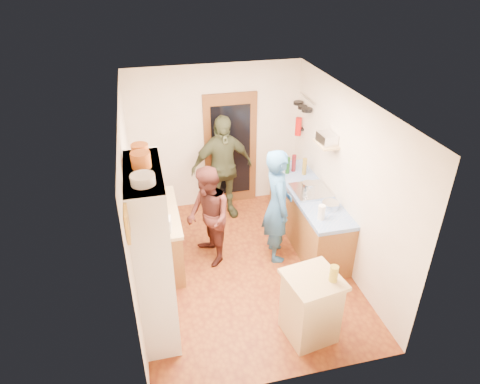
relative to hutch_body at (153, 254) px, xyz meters
name	(u,v)px	position (x,y,z in m)	size (l,w,h in m)	color
floor	(243,267)	(1.30, 0.80, -1.11)	(3.00, 4.00, 0.02)	brown
ceiling	(244,100)	(1.30, 0.80, 1.51)	(3.00, 4.00, 0.02)	silver
wall_back	(216,138)	(1.30, 2.81, 0.20)	(3.00, 0.02, 2.60)	silver
wall_front	(294,294)	(1.30, -1.21, 0.20)	(3.00, 0.02, 2.60)	silver
wall_left	(131,207)	(-0.21, 0.80, 0.20)	(0.02, 4.00, 2.60)	silver
wall_right	(345,181)	(2.81, 0.80, 0.20)	(0.02, 4.00, 2.60)	silver
door_frame	(231,150)	(1.55, 2.77, -0.05)	(0.95, 0.06, 2.10)	brown
door_glass	(231,151)	(1.55, 2.74, -0.05)	(0.70, 0.02, 1.70)	black
hutch_body	(153,254)	(0.00, 0.00, 0.00)	(0.40, 1.20, 2.20)	white
hutch_top_shelf	(142,172)	(0.00, 0.00, 1.08)	(0.40, 1.14, 0.04)	white
plate_stack	(143,179)	(0.00, -0.30, 1.15)	(0.24, 0.24, 0.10)	white
orange_pot_a	(141,160)	(0.00, 0.09, 1.18)	(0.21, 0.21, 0.17)	orange
orange_pot_b	(140,152)	(0.00, 0.30, 1.18)	(0.19, 0.19, 0.17)	orange
left_counter_base	(159,238)	(0.10, 1.25, -0.68)	(0.60, 1.40, 0.85)	brown
left_counter_top	(156,213)	(0.10, 1.25, -0.23)	(0.64, 1.44, 0.05)	#DAC087
toaster	(161,225)	(0.15, 0.75, -0.10)	(0.26, 0.17, 0.20)	white
kettle	(152,211)	(0.05, 1.14, -0.10)	(0.17, 0.17, 0.19)	white
orange_bowl	(160,202)	(0.18, 1.43, -0.16)	(0.19, 0.19, 0.08)	orange
chopping_board	(155,194)	(0.12, 1.74, -0.19)	(0.30, 0.22, 0.03)	#DAC087
right_counter_base	(307,216)	(2.50, 1.30, -0.68)	(0.60, 2.20, 0.84)	brown
right_counter_top	(310,192)	(2.50, 1.30, -0.23)	(0.62, 2.22, 0.06)	blue
hob	(311,191)	(2.50, 1.26, -0.18)	(0.55, 0.58, 0.04)	silver
pot_on_hob	(309,187)	(2.45, 1.24, -0.09)	(0.21, 0.21, 0.14)	silver
bottle_a	(288,165)	(2.35, 1.95, -0.05)	(0.07, 0.07, 0.29)	#143F14
bottle_b	(294,163)	(2.48, 2.01, -0.05)	(0.07, 0.07, 0.30)	#591419
bottle_c	(304,167)	(2.61, 1.85, -0.05)	(0.07, 0.07, 0.29)	olive
paper_towel	(321,212)	(2.35, 0.51, -0.09)	(0.10, 0.10, 0.22)	white
mixing_bowl	(330,205)	(2.60, 0.75, -0.15)	(0.25, 0.25, 0.10)	silver
island_base	(310,308)	(1.78, -0.64, -0.67)	(0.55, 0.55, 0.86)	#DAC087
island_top	(314,280)	(1.78, -0.64, -0.22)	(0.62, 0.62, 0.05)	#DAC087
cutting_board	(308,277)	(1.72, -0.60, -0.21)	(0.35, 0.28, 0.02)	white
oil_jar	(334,274)	(1.98, -0.73, -0.09)	(0.10, 0.10, 0.20)	#AD9E2D
pan_rail	(307,99)	(2.76, 2.33, 0.95)	(0.02, 0.02, 0.65)	silver
pan_hang_a	(307,110)	(2.70, 2.15, 0.82)	(0.18, 0.18, 0.05)	black
pan_hang_b	(303,107)	(2.70, 2.35, 0.80)	(0.16, 0.16, 0.05)	black
pan_hang_c	(298,103)	(2.70, 2.55, 0.81)	(0.17, 0.17, 0.05)	black
wall_shelf	(326,144)	(2.67, 1.25, 0.60)	(0.26, 0.42, 0.03)	#DAC087
radio	(327,138)	(2.67, 1.25, 0.69)	(0.22, 0.30, 0.15)	silver
ext_bracket	(301,129)	(2.77, 2.50, 0.35)	(0.06, 0.10, 0.04)	black
fire_extinguisher	(298,127)	(2.71, 2.50, 0.40)	(0.11, 0.11, 0.32)	red
picture_frame	(127,224)	(-0.18, -0.75, 0.95)	(0.03, 0.25, 0.30)	gold
person_hob	(280,206)	(1.90, 0.96, -0.20)	(0.66, 0.43, 1.80)	#295A93
person_left	(209,215)	(0.86, 1.15, -0.32)	(0.76, 0.59, 1.57)	#431E1A
person_back	(223,168)	(1.32, 2.33, -0.16)	(1.10, 0.46, 1.88)	#323823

